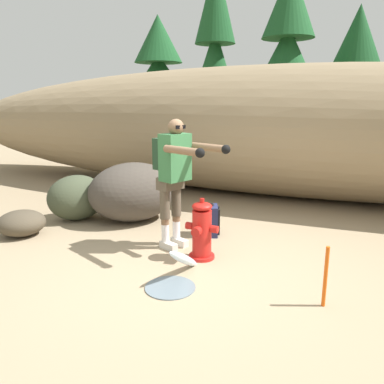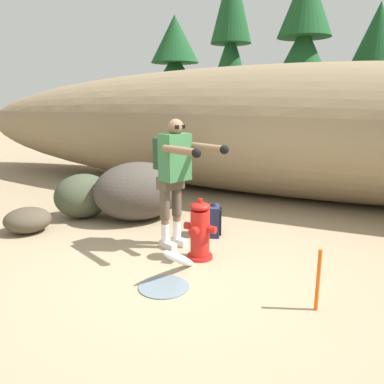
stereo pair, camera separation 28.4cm
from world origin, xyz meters
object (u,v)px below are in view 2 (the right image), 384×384
(boulder_mid, at_px, (138,191))
(spare_backpack, at_px, (212,221))
(fire_hydrant, at_px, (200,231))
(utility_worker, at_px, (175,169))
(survey_stake, at_px, (318,280))
(boulder_large, at_px, (83,196))
(boulder_small, at_px, (28,220))

(boulder_mid, bearing_deg, spare_backpack, -7.05)
(spare_backpack, distance_m, boulder_mid, 1.43)
(boulder_mid, bearing_deg, fire_hydrant, -31.72)
(utility_worker, bearing_deg, boulder_mid, 165.77)
(survey_stake, bearing_deg, utility_worker, 158.49)
(fire_hydrant, distance_m, utility_worker, 0.86)
(utility_worker, xyz_separation_m, boulder_mid, (-1.16, 0.82, -0.59))
(spare_backpack, bearing_deg, utility_worker, 46.66)
(fire_hydrant, xyz_separation_m, spare_backpack, (-0.21, 0.82, -0.13))
(boulder_large, height_order, boulder_mid, boulder_mid)
(boulder_mid, height_order, boulder_small, boulder_mid)
(boulder_mid, distance_m, boulder_small, 1.71)
(spare_backpack, bearing_deg, survey_stake, 117.54)
(fire_hydrant, bearing_deg, boulder_large, 165.23)
(boulder_large, bearing_deg, boulder_mid, 21.58)
(utility_worker, xyz_separation_m, boulder_large, (-2.02, 0.48, -0.70))
(spare_backpack, height_order, boulder_small, spare_backpack)
(fire_hydrant, relative_size, survey_stake, 1.27)
(boulder_mid, relative_size, boulder_small, 2.14)
(boulder_small, bearing_deg, survey_stake, -4.11)
(fire_hydrant, bearing_deg, survey_stake, -21.53)
(boulder_large, xyz_separation_m, survey_stake, (3.96, -1.24, -0.07))
(utility_worker, relative_size, boulder_large, 1.81)
(boulder_mid, xyz_separation_m, boulder_small, (-1.09, -1.28, -0.29))
(utility_worker, distance_m, survey_stake, 2.22)
(utility_worker, bearing_deg, spare_backpack, 90.45)
(fire_hydrant, distance_m, boulder_small, 2.71)
(boulder_small, distance_m, survey_stake, 4.20)
(utility_worker, relative_size, boulder_small, 2.51)
(spare_backpack, relative_size, survey_stake, 0.78)
(spare_backpack, xyz_separation_m, boulder_large, (-2.26, -0.17, 0.15))
(fire_hydrant, height_order, spare_backpack, fire_hydrant)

